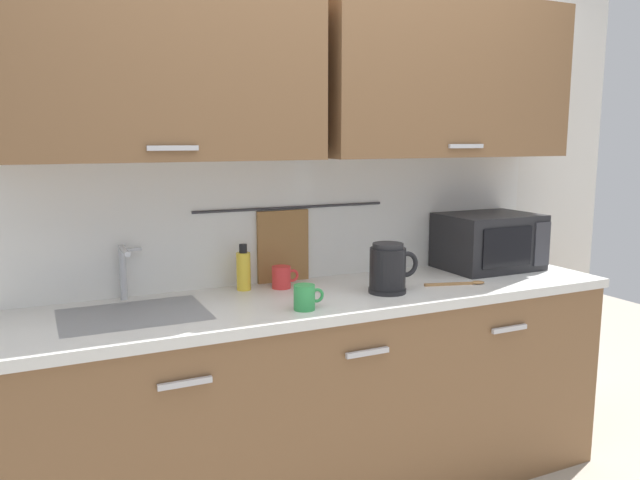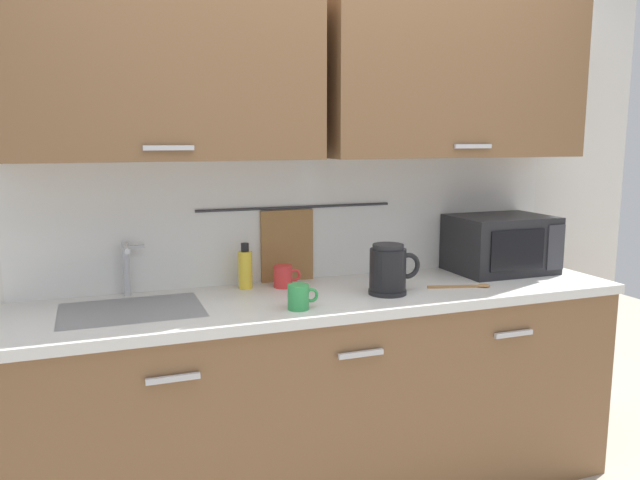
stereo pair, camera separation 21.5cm
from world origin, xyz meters
name	(u,v)px [view 2 (the right image)]	position (x,y,z in m)	size (l,w,h in m)	color
counter_unit	(328,394)	(-0.01, 0.30, 0.46)	(2.53, 0.64, 0.90)	brown
back_wall_assembly	(311,141)	(0.00, 0.53, 1.52)	(3.70, 0.41, 2.50)	silver
sink_faucet	(127,262)	(-0.79, 0.53, 1.04)	(0.09, 0.17, 0.22)	#B2B5BA
microwave	(501,244)	(0.92, 0.41, 1.04)	(0.46, 0.35, 0.27)	black
electric_kettle	(389,270)	(0.22, 0.20, 1.00)	(0.23, 0.16, 0.21)	black
dish_soap_bottle	(245,269)	(-0.31, 0.50, 0.99)	(0.06, 0.06, 0.20)	yellow
mug_near_sink	(299,297)	(-0.20, 0.11, 0.95)	(0.12, 0.08, 0.09)	green
mug_by_kettle	(284,276)	(-0.15, 0.46, 0.95)	(0.12, 0.08, 0.09)	red
wooden_spoon	(467,286)	(0.58, 0.18, 0.91)	(0.27, 0.10, 0.01)	#9E7042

